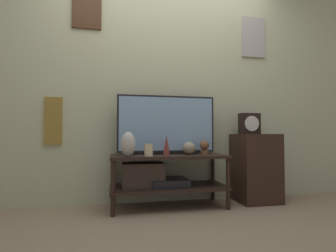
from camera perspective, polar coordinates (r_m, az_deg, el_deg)
ground_plane at (r=2.43m, az=1.54°, el=-18.86°), size 12.00×12.00×0.00m
wall_back at (r=2.94m, az=-1.02°, el=10.72°), size 6.40×0.08×2.70m
media_console at (r=2.60m, az=-1.80°, el=-10.51°), size 1.13×0.45×0.51m
television at (r=2.69m, az=-0.29°, el=0.44°), size 1.01×0.05×0.60m
vase_slim_bronze at (r=2.54m, az=-0.35°, el=-4.17°), size 0.07×0.07×0.20m
vase_urn_stoneware at (r=2.40m, az=-8.68°, el=-3.94°), size 0.13×0.11×0.22m
vase_round_glass at (r=2.64m, az=4.62°, el=-4.85°), size 0.13×0.13×0.13m
candle_jar at (r=2.40m, az=-4.26°, el=-5.27°), size 0.08×0.08×0.11m
decorative_bust at (r=2.67m, az=7.94°, el=-4.50°), size 0.10×0.10×0.14m
side_table at (r=2.99m, az=18.52°, el=-8.58°), size 0.42×0.40×0.72m
mantel_clock at (r=2.97m, az=17.30°, el=0.48°), size 0.22×0.11×0.23m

